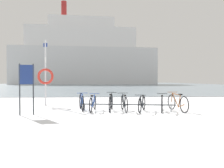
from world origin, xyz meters
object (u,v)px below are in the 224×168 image
(bicycle_5, at_px, (162,104))
(ferry_ship, at_px, (84,57))
(bicycle_4, at_px, (142,104))
(bicycle_0, at_px, (82,102))
(info_sign, at_px, (26,80))
(bicycle_3, at_px, (124,103))
(bicycle_2, at_px, (111,103))
(bicycle_1, at_px, (93,103))
(bicycle_6, at_px, (177,103))
(rescue_post, at_px, (46,75))

(bicycle_5, relative_size, ferry_ship, 0.03)
(bicycle_4, xyz_separation_m, bicycle_5, (0.87, -0.03, 0.01))
(bicycle_0, height_order, info_sign, info_sign)
(bicycle_3, relative_size, ferry_ship, 0.03)
(bicycle_2, bearing_deg, bicycle_3, -17.75)
(bicycle_0, relative_size, bicycle_1, 0.95)
(bicycle_6, bearing_deg, bicycle_4, -179.13)
(bicycle_1, distance_m, bicycle_5, 3.01)
(bicycle_2, bearing_deg, bicycle_1, 178.47)
(bicycle_4, distance_m, bicycle_5, 0.87)
(bicycle_3, relative_size, bicycle_6, 0.93)
(bicycle_4, height_order, info_sign, info_sign)
(bicycle_3, bearing_deg, bicycle_5, -5.38)
(bicycle_6, bearing_deg, bicycle_0, 172.71)
(bicycle_1, xyz_separation_m, bicycle_5, (2.98, -0.35, 0.00))
(bicycle_4, bearing_deg, bicycle_2, 167.09)
(bicycle_3, distance_m, info_sign, 4.08)
(bicycle_6, distance_m, rescue_post, 6.78)
(bicycle_2, distance_m, bicycle_6, 2.90)
(rescue_post, relative_size, ferry_ship, 0.07)
(bicycle_3, bearing_deg, ferry_ship, 95.81)
(bicycle_2, distance_m, ferry_ship, 65.04)
(bicycle_3, height_order, bicycle_4, bicycle_3)
(bicycle_2, relative_size, info_sign, 0.83)
(bicycle_4, bearing_deg, bicycle_6, 0.87)
(bicycle_0, height_order, bicycle_6, bicycle_6)
(bicycle_1, height_order, bicycle_2, bicycle_2)
(bicycle_4, bearing_deg, bicycle_5, -1.99)
(info_sign, bearing_deg, bicycle_6, 6.39)
(bicycle_0, height_order, bicycle_4, bicycle_0)
(bicycle_3, height_order, bicycle_5, bicycle_3)
(ferry_ship, bearing_deg, rescue_post, -87.58)
(bicycle_1, height_order, bicycle_4, bicycle_4)
(bicycle_6, bearing_deg, bicycle_3, 177.55)
(bicycle_6, relative_size, info_sign, 0.90)
(bicycle_2, relative_size, bicycle_3, 1.00)
(bicycle_3, xyz_separation_m, bicycle_4, (0.76, -0.12, -0.02))
(bicycle_2, distance_m, bicycle_5, 2.22)
(bicycle_1, bearing_deg, bicycle_2, -1.53)
(bicycle_2, bearing_deg, info_sign, -163.62)
(ferry_ship, bearing_deg, bicycle_0, -85.82)
(bicycle_6, xyz_separation_m, rescue_post, (-6.24, 2.31, 1.25))
(bicycle_2, height_order, bicycle_6, bicycle_6)
(bicycle_4, xyz_separation_m, bicycle_6, (1.56, 0.02, 0.03))
(bicycle_5, xyz_separation_m, info_sign, (-5.50, -0.64, 1.01))
(bicycle_4, relative_size, rescue_post, 0.44)
(bicycle_1, xyz_separation_m, bicycle_4, (2.12, -0.32, -0.00))
(bicycle_0, distance_m, info_sign, 2.55)
(bicycle_1, bearing_deg, bicycle_6, -4.68)
(bicycle_2, xyz_separation_m, rescue_post, (-3.36, 2.03, 1.26))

